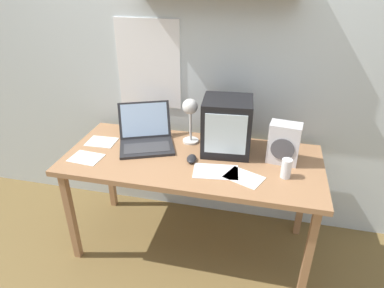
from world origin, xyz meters
TOP-DOWN VIEW (x-y plane):
  - ground_plane at (0.00, 0.00)m, footprint 12.00×12.00m
  - back_wall at (-0.00, 0.46)m, footprint 5.60×0.24m
  - corner_desk at (0.00, 0.00)m, footprint 1.65×0.73m
  - crt_monitor at (0.20, 0.14)m, footprint 0.33×0.31m
  - laptop at (-0.35, 0.12)m, footprint 0.47×0.47m
  - desk_lamp at (-0.05, 0.16)m, footprint 0.12×0.17m
  - juice_glass at (0.59, -0.09)m, footprint 0.06×0.06m
  - space_heater at (0.56, 0.08)m, footprint 0.20×0.14m
  - computer_mouse at (0.01, -0.04)m, footprint 0.07×0.11m
  - open_notebook at (0.35, -0.16)m, footprint 0.26×0.22m
  - loose_paper_near_laptop at (-0.67, 0.06)m, footprint 0.20×0.16m
  - loose_paper_near_monitor at (0.18, -0.13)m, footprint 0.29×0.20m
  - printed_handout at (-0.66, -0.16)m, footprint 0.21×0.17m

SIDE VIEW (x-z plane):
  - ground_plane at x=0.00m, z-range 0.00..0.00m
  - corner_desk at x=0.00m, z-range 0.31..1.05m
  - open_notebook at x=0.35m, z-range 0.74..0.75m
  - loose_paper_near_laptop at x=-0.67m, z-range 0.74..0.75m
  - loose_paper_near_monitor at x=0.18m, z-range 0.74..0.75m
  - printed_handout at x=-0.66m, z-range 0.74..0.75m
  - computer_mouse at x=0.01m, z-range 0.74..0.78m
  - juice_glass at x=0.59m, z-range 0.74..0.86m
  - laptop at x=-0.35m, z-range 0.68..0.93m
  - space_heater at x=0.56m, z-range 0.74..1.01m
  - crt_monitor at x=0.20m, z-range 0.74..1.11m
  - desk_lamp at x=-0.05m, z-range 0.82..1.16m
  - back_wall at x=0.00m, z-range 0.01..2.61m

